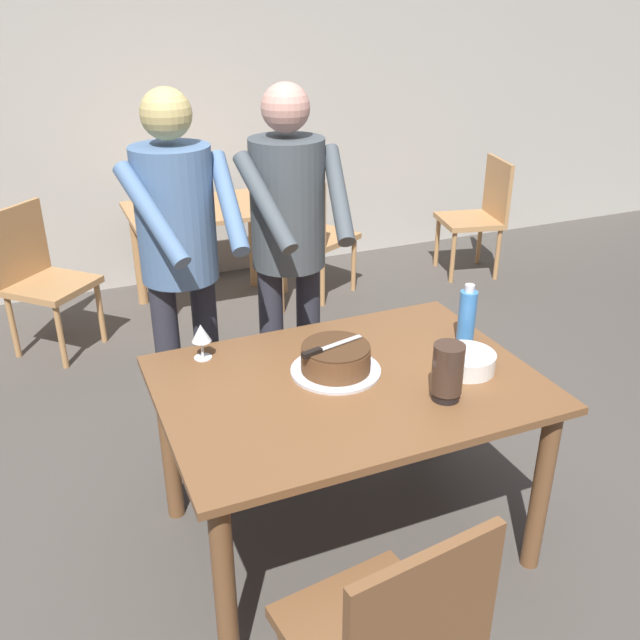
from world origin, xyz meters
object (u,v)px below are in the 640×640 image
plate_stack (466,361)px  wine_glass_near (201,334)px  background_chair_1 (312,231)px  chair_near_side (389,639)px  background_chair_2 (479,212)px  cake_on_platter (336,360)px  background_table (205,230)px  water_bottle (467,316)px  main_dining_table (347,406)px  person_standing_beside (179,250)px  person_cutting_cake (289,238)px  background_chair_3 (40,275)px  hurricane_lamp (447,372)px  cake_knife (320,350)px

plate_stack → wine_glass_near: size_ratio=1.53×
background_chair_1 → wine_glass_near: bearing=-122.7°
chair_near_side → background_chair_2: bearing=51.8°
cake_on_platter → background_table: cake_on_platter is taller
plate_stack → water_bottle: size_ratio=0.88×
wine_glass_near → background_table: size_ratio=0.14×
main_dining_table → plate_stack: 0.48m
person_standing_beside → person_cutting_cake: bearing=-3.6°
person_cutting_cake → background_chair_2: person_cutting_cake is taller
background_table → background_chair_3: size_ratio=1.11×
person_standing_beside → background_chair_1: size_ratio=1.91×
hurricane_lamp → background_table: 2.73m
cake_knife → person_cutting_cake: 0.69m
main_dining_table → background_table: main_dining_table is taller
cake_on_platter → plate_stack: 0.49m
plate_stack → background_chair_1: bearing=80.8°
cake_on_platter → person_cutting_cake: bearing=84.9°
person_cutting_cake → background_chair_2: size_ratio=1.91×
background_table → hurricane_lamp: bearing=-86.3°
plate_stack → background_chair_3: size_ratio=0.24×
plate_stack → background_chair_1: (0.41, 2.49, -0.29)m
hurricane_lamp → background_chair_2: size_ratio=0.23×
cake_on_platter → chair_near_side: (-0.27, -0.94, -0.31)m
wine_glass_near → background_chair_1: background_chair_1 is taller
plate_stack → background_table: 2.59m
wine_glass_near → person_standing_beside: person_standing_beside is taller
cake_on_platter → background_chair_3: bearing=114.0°
cake_knife → person_standing_beside: person_standing_beside is taller
cake_on_platter → background_chair_1: bearing=69.6°
chair_near_side → water_bottle: bearing=48.5°
hurricane_lamp → person_cutting_cake: bearing=103.1°
cake_on_platter → person_standing_beside: bearing=122.3°
hurricane_lamp → background_chair_3: bearing=116.5°
plate_stack → person_standing_beside: 1.24m
cake_on_platter → water_bottle: water_bottle is taller
chair_near_side → cake_on_platter: bearing=74.2°
main_dining_table → wine_glass_near: size_ratio=9.49×
cake_knife → plate_stack: size_ratio=1.22×
wine_glass_near → background_table: 2.17m
hurricane_lamp → background_table: (-0.18, 2.71, -0.28)m
background_chair_2 → person_standing_beside: bearing=-149.1°
cake_knife → background_chair_3: (-0.91, 2.21, -0.37)m
cake_on_platter → chair_near_side: 1.02m
person_cutting_cake → background_chair_3: size_ratio=1.91×
wine_glass_near → background_chair_1: bearing=57.3°
cake_on_platter → hurricane_lamp: bearing=-49.2°
main_dining_table → water_bottle: 0.62m
hurricane_lamp → water_bottle: bearing=47.9°
wine_glass_near → background_chair_3: (-0.55, 1.89, -0.36)m
water_bottle → person_standing_beside: person_standing_beside is taller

